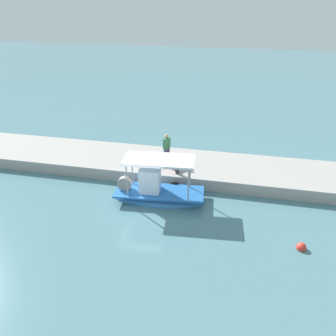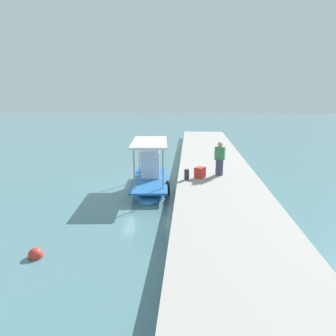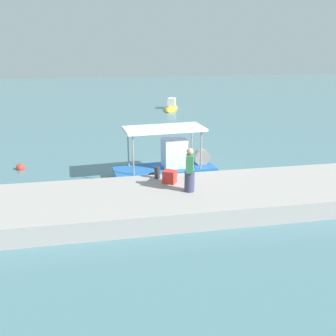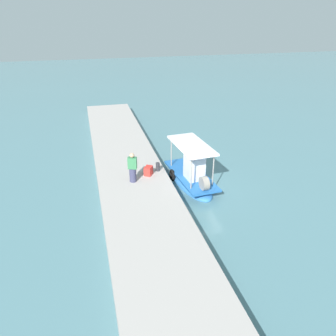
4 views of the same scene
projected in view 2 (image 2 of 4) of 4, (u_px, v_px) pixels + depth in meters
The scene contains 7 objects.
ground_plane at pixel (146, 184), 17.33m from camera, with size 120.00×120.00×0.00m, color slate.
dock_quay at pixel (216, 179), 16.99m from camera, with size 36.00×4.11×0.73m, color #A8A09B.
main_fishing_boat at pixel (150, 180), 16.43m from camera, with size 5.21×2.20×2.87m.
fisherman_near_bollard at pixel (220, 160), 16.20m from camera, with size 0.49×0.56×1.76m.
mooring_bollard at pixel (187, 175), 15.45m from camera, with size 0.24×0.24×0.52m, color #2D2D33.
cargo_crate at pixel (200, 172), 15.81m from camera, with size 0.50×0.40×0.54m, color red.
marker_buoy at pixel (36, 255), 9.62m from camera, with size 0.45×0.45×0.45m.
Camera 2 is at (-16.51, -2.34, 4.95)m, focal length 33.53 mm.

